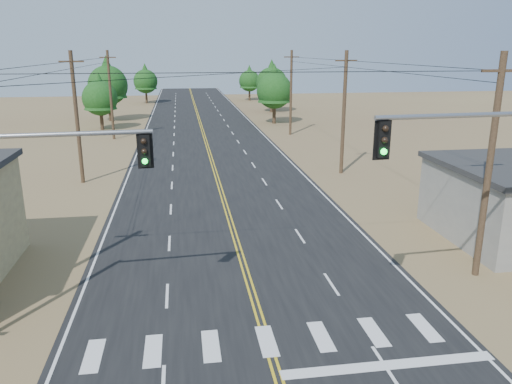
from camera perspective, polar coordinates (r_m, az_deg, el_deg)
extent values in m
cube|color=black|center=(38.84, -4.28, 0.96)|extent=(15.00, 200.00, 0.02)
cylinder|color=#4C3826|center=(40.49, -19.79, 7.89)|extent=(0.30, 0.30, 10.00)
cube|color=#4C3826|center=(40.19, -20.36, 13.81)|extent=(1.80, 0.12, 0.12)
cylinder|color=#4C3826|center=(60.14, -16.27, 10.54)|extent=(0.30, 0.30, 10.00)
cube|color=#4C3826|center=(59.93, -16.59, 14.53)|extent=(1.80, 0.12, 0.12)
cylinder|color=#4C3826|center=(24.03, 25.07, 2.33)|extent=(0.30, 0.30, 10.00)
cube|color=#4C3826|center=(23.51, 26.29, 12.32)|extent=(1.80, 0.12, 0.12)
cylinder|color=#4C3826|center=(41.88, 10.00, 8.82)|extent=(0.30, 0.30, 10.00)
cube|color=#4C3826|center=(41.59, 10.28, 14.57)|extent=(1.80, 0.12, 0.12)
cylinder|color=#4C3826|center=(61.08, 4.02, 11.20)|extent=(0.30, 0.30, 10.00)
cube|color=#4C3826|center=(60.88, 4.09, 15.14)|extent=(1.80, 0.12, 0.12)
cylinder|color=gray|center=(18.29, -21.45, 6.15)|extent=(6.15, 0.55, 0.16)
cube|color=black|center=(18.16, -12.58, 4.67)|extent=(0.38, 0.33, 1.13)
sphere|color=black|center=(17.92, -12.72, 5.68)|extent=(0.20, 0.20, 0.20)
sphere|color=black|center=(17.98, -12.65, 4.56)|extent=(0.20, 0.20, 0.20)
sphere|color=#0CE533|center=(18.06, -12.58, 3.45)|extent=(0.20, 0.20, 0.20)
cylinder|color=gray|center=(19.04, 23.59, 8.06)|extent=(7.36, 0.66, 0.18)
cube|color=black|center=(17.41, 14.28, 5.87)|extent=(0.41, 0.36, 1.22)
sphere|color=black|center=(17.17, 14.58, 7.03)|extent=(0.22, 0.22, 0.22)
sphere|color=black|center=(17.23, 14.49, 5.75)|extent=(0.22, 0.22, 0.22)
sphere|color=#0CE533|center=(17.30, 14.40, 4.49)|extent=(0.22, 0.22, 0.22)
cylinder|color=#3F2D1E|center=(68.08, -17.23, 7.91)|extent=(0.45, 0.45, 2.66)
cone|color=#164915|center=(67.70, -17.49, 11.01)|extent=(4.14, 4.14, 4.73)
sphere|color=#164915|center=(67.78, -17.42, 10.20)|extent=(4.43, 4.43, 4.43)
cylinder|color=#3F2D1E|center=(76.22, -16.37, 9.04)|extent=(0.43, 0.43, 3.35)
cone|color=#164915|center=(75.85, -16.65, 12.52)|extent=(5.21, 5.21, 5.96)
sphere|color=#164915|center=(75.92, -16.57, 11.61)|extent=(5.59, 5.59, 5.59)
cylinder|color=#3F2D1E|center=(100.43, -12.42, 10.65)|extent=(0.40, 0.40, 2.72)
cone|color=#164915|center=(100.18, -12.55, 12.80)|extent=(4.23, 4.23, 4.84)
sphere|color=#164915|center=(100.23, -12.51, 12.24)|extent=(4.54, 4.54, 4.54)
cylinder|color=#3F2D1E|center=(70.88, 2.09, 9.03)|extent=(0.47, 0.47, 2.97)
cone|color=#164915|center=(70.51, 2.12, 12.36)|extent=(4.62, 4.62, 5.28)
sphere|color=#164915|center=(70.58, 2.11, 11.49)|extent=(4.95, 4.95, 4.95)
cylinder|color=#3F2D1E|center=(84.11, 1.77, 10.17)|extent=(0.48, 0.48, 3.09)
cone|color=#164915|center=(83.79, 1.80, 13.09)|extent=(4.80, 4.80, 5.49)
sphere|color=#164915|center=(83.85, 1.79, 12.32)|extent=(5.15, 5.15, 5.15)
cylinder|color=#3F2D1E|center=(104.07, -0.75, 11.14)|extent=(0.40, 0.40, 2.55)
cone|color=#164915|center=(103.83, -0.76, 13.09)|extent=(3.97, 3.97, 4.54)
sphere|color=#164915|center=(103.88, -0.76, 12.58)|extent=(4.25, 4.25, 4.25)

